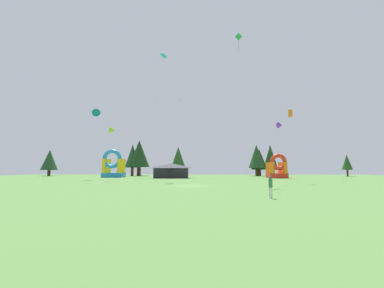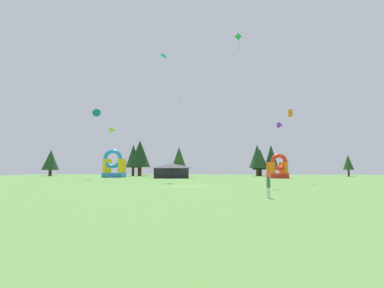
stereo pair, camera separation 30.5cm
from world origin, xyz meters
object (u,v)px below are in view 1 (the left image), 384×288
inflatable_red_slide (277,169)px  festival_tent (171,171)px  kite_lime_delta (112,130)px  kite_white_diamond (181,101)px  kite_teal_delta (96,114)px  inflatable_yellow_castle (113,167)px  kite_green_diamond (238,40)px  kite_purple_delta (280,125)px  person_far_side (271,185)px  kite_orange_box (290,113)px  kite_cyan_parafoil (164,56)px

inflatable_red_slide → festival_tent: size_ratio=0.73×
kite_lime_delta → kite_white_diamond: bearing=53.1°
kite_white_diamond → inflatable_red_slide: (22.75, -1.17, -16.86)m
kite_lime_delta → kite_teal_delta: kite_teal_delta is taller
inflatable_yellow_castle → kite_green_diamond: bearing=-44.4°
kite_purple_delta → festival_tent: 26.77m
kite_green_diamond → person_far_side: bearing=-91.3°
kite_white_diamond → kite_teal_delta: bearing=-154.2°
kite_orange_box → person_far_side: 26.65m
inflatable_yellow_castle → inflatable_red_slide: size_ratio=1.24×
kite_green_diamond → inflatable_red_slide: (12.20, 23.53, -19.87)m
kite_green_diamond → kite_white_diamond: bearing=113.1°
festival_tent → kite_green_diamond: bearing=-60.7°
kite_green_diamond → inflatable_red_slide: 33.12m
kite_white_diamond → person_far_side: 47.69m
kite_orange_box → kite_white_diamond: size_ratio=0.61×
kite_lime_delta → inflatable_yellow_castle: (-5.57, 17.87, -6.79)m
kite_white_diamond → festival_tent: 17.41m
kite_purple_delta → festival_tent: bearing=175.1°
kite_purple_delta → inflatable_red_slide: bearing=89.9°
kite_teal_delta → kite_cyan_parafoil: bearing=-19.4°
kite_lime_delta → kite_cyan_parafoil: 17.62m
inflatable_yellow_castle → kite_lime_delta: bearing=-72.7°
kite_teal_delta → person_far_side: size_ratio=8.62×
kite_orange_box → kite_green_diamond: kite_green_diamond is taller
kite_orange_box → person_far_side: size_ratio=6.89×
kite_orange_box → kite_teal_delta: 39.10m
kite_white_diamond → kite_cyan_parafoil: 15.05m
kite_white_diamond → festival_tent: size_ratio=2.55×
kite_purple_delta → kite_cyan_parafoil: kite_cyan_parafoil is taller
kite_lime_delta → kite_green_diamond: size_ratio=0.44×
kite_cyan_parafoil → kite_green_diamond: 17.10m
inflatable_red_slide → kite_white_diamond: bearing=177.1°
kite_orange_box → kite_green_diamond: bearing=-154.5°
kite_lime_delta → inflatable_yellow_castle: 19.92m
person_far_side → kite_purple_delta: bearing=-67.1°
inflatable_red_slide → person_far_side: bearing=-106.7°
kite_white_diamond → kite_lime_delta: bearing=-126.9°
kite_cyan_parafoil → inflatable_red_slide: 35.93m
kite_green_diamond → festival_tent: size_ratio=2.97×
kite_teal_delta → kite_green_diamond: bearing=-30.0°
kite_lime_delta → kite_cyan_parafoil: size_ratio=0.41×
kite_cyan_parafoil → person_far_side: (12.55, -29.25, -23.30)m
kite_white_diamond → kite_green_diamond: 27.03m
kite_lime_delta → kite_orange_box: 31.68m
kite_orange_box → kite_green_diamond: size_ratio=0.52×
kite_cyan_parafoil → kite_white_diamond: bearing=80.2°
kite_lime_delta → kite_orange_box: size_ratio=0.85×
kite_purple_delta → kite_green_diamond: (-12.19, -20.14, 9.96)m
kite_white_diamond → kite_teal_delta: (-17.53, -8.48, -4.94)m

